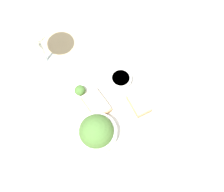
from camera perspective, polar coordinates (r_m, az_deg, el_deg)
ground_plane at (r=0.84m, az=0.00°, el=-0.92°), size 4.00×4.00×0.00m
dinner_plate at (r=0.83m, az=0.00°, el=-0.74°), size 0.31×0.31×0.01m
salad_bowl at (r=0.75m, az=-3.14°, el=-7.44°), size 0.11×0.11×0.10m
sauce_ramekin at (r=0.83m, az=1.78°, el=3.30°), size 0.06×0.06×0.03m
cheese_toast_near at (r=0.81m, az=-3.24°, el=-1.58°), size 0.10×0.08×0.03m
cheese_toast_far at (r=0.81m, az=5.51°, el=-1.50°), size 0.08×0.07×0.03m
wine_glass at (r=0.82m, az=-15.00°, el=11.48°), size 0.09×0.09×0.17m
garnish at (r=0.82m, az=-6.52°, el=1.14°), size 0.03×0.03×0.03m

